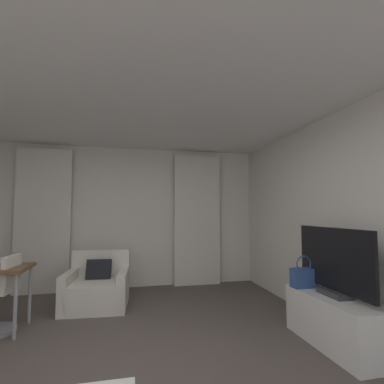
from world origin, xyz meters
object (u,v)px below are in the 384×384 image
object	(u,v)px
armchair	(97,288)
tv_flatscreen	(334,263)
tv_console	(337,321)
handbag_primary	(304,277)

from	to	relation	value
armchair	tv_flatscreen	xyz separation A→B (m)	(2.58, -1.84, 0.59)
tv_console	armchair	bearing A→B (deg)	144.19
armchair	tv_flatscreen	size ratio (longest dim) A/B	0.86
armchair	tv_console	xyz separation A→B (m)	(2.58, -1.86, -0.01)
tv_console	handbag_primary	size ratio (longest dim) A/B	3.04
tv_flatscreen	handbag_primary	distance (m)	0.45
armchair	tv_flatscreen	distance (m)	3.22
armchair	tv_flatscreen	bearing A→B (deg)	-35.45
tv_flatscreen	armchair	bearing A→B (deg)	144.55
armchair	handbag_primary	world-z (taller)	handbag_primary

